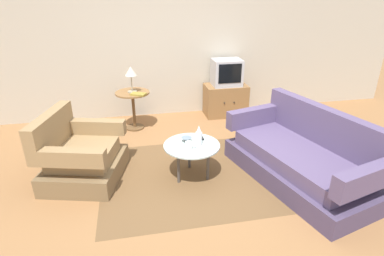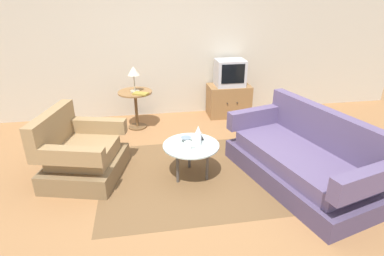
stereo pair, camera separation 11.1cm
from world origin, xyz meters
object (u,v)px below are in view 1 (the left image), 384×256
Objects in this scene: armchair at (80,157)px; book at (138,94)px; coffee_table at (192,148)px; table_lamp at (131,73)px; vase at (199,136)px; couch at (302,159)px; television at (227,72)px; side_table at (133,102)px; bowl at (187,140)px; tv_remote_dark at (201,137)px; tv_stand at (225,100)px; mug at (189,145)px.

armchair is 4.26× the size of book.
table_lamp reaches higher than coffee_table.
vase is 1.62m from book.
television reaches higher than couch.
book is (-1.86, 1.81, 0.36)m from couch.
side_table is 0.49m from table_lamp.
bowl is at bearing 56.96° from couch.
tv_remote_dark reaches higher than coffee_table.
tv_remote_dark is at bearing 69.82° from vase.
side_table is at bearing 95.06° from table_lamp.
coffee_table is 2.21m from tv_stand.
bowl is (1.30, -0.15, 0.18)m from armchair.
table_lamp is 0.35m from book.
bowl is 0.21m from tv_remote_dark.
coffee_table is at bearing 134.73° from tv_remote_dark.
couch is 4.92× the size of table_lamp.
mug is 0.19m from bowl.
tv_remote_dark is (-1.15, 0.50, 0.16)m from couch.
television is 2.19m from vase.
armchair is at bearing 62.38° from couch.
couch reaches higher than side_table.
bowl is 0.49× the size of book.
vase is at bearing 59.68° from couch.
coffee_table is at bearing -117.52° from television.
tv_remote_dark is (0.81, -1.47, -0.50)m from table_lamp.
armchair is 4.59× the size of vase.
book reaches higher than tv_remote_dark.
book is (-0.65, 1.49, 0.09)m from vase.
tv_remote_dark is 0.60× the size of book.
coffee_table is 0.23m from tv_remote_dark.
couch is 4.04× the size of television.
television reaches higher than tv_stand.
armchair is at bearing 170.13° from vase.
tv_stand is at bearing 62.51° from mug.
coffee_table is at bearing 94.54° from armchair.
tv_stand is at bearing 45.06° from book.
mug is (-1.07, -2.05, -0.31)m from television.
side_table is at bearing 168.42° from armchair.
book is (-1.58, -0.48, -0.15)m from television.
bowl is at bearing 116.35° from coffee_table.
couch is 2.79m from side_table.
tv_stand is 2.16m from bowl.
television is at bearing 62.49° from mug.
coffee_table is 1.08× the size of side_table.
television is 2.33m from mug.
armchair is 1.32m from bowl.
vase is at bearing 31.85° from mug.
television is at bearing -29.21° from tv_remote_dark.
armchair reaches higher than tv_stand.
vase is 0.17m from mug.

